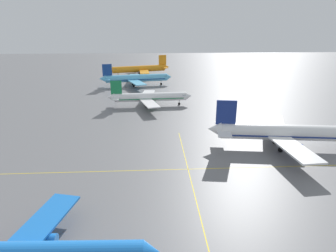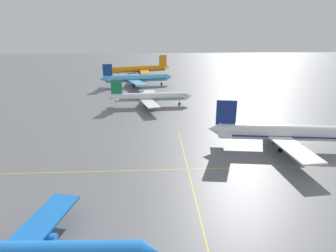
% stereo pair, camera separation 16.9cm
% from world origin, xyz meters
% --- Properties ---
extents(airliner_second_row, '(40.74, 34.86, 12.66)m').
position_xyz_m(airliner_second_row, '(26.58, 47.05, 4.32)').
color(airliner_second_row, white).
rests_on(airliner_second_row, ground).
extents(airliner_third_row, '(33.29, 28.67, 10.35)m').
position_xyz_m(airliner_third_row, '(-8.87, 90.47, 3.53)').
color(airliner_third_row, white).
rests_on(airliner_third_row, ground).
extents(airliner_far_left_stand, '(37.29, 31.82, 11.61)m').
position_xyz_m(airliner_far_left_stand, '(-16.05, 129.57, 3.96)').
color(airliner_far_left_stand, '#5BB7E5').
rests_on(airliner_far_left_stand, ground).
extents(airliner_far_right_stand, '(37.90, 32.32, 11.97)m').
position_xyz_m(airliner_far_right_stand, '(-14.98, 161.02, 4.09)').
color(airliner_far_right_stand, orange).
rests_on(airliner_far_right_stand, ground).
extents(taxiway_markings, '(121.46, 84.82, 0.01)m').
position_xyz_m(taxiway_markings, '(0.00, 17.28, 0.00)').
color(taxiway_markings, yellow).
rests_on(taxiway_markings, ground).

